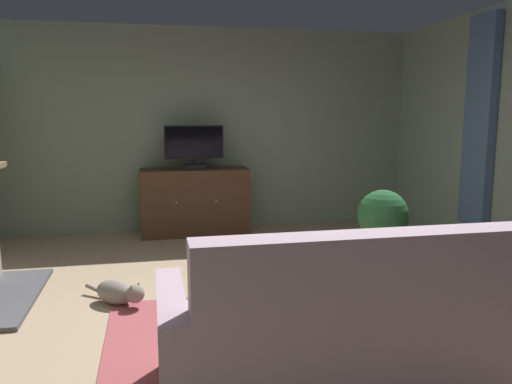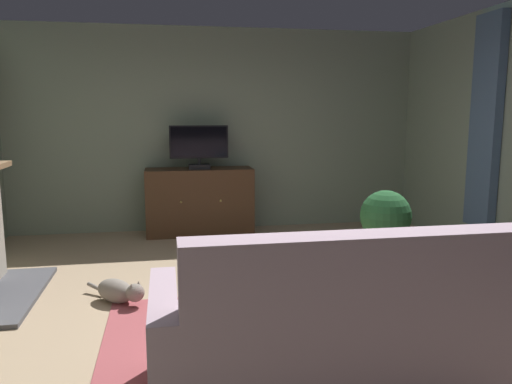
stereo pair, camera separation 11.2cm
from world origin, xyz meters
name	(u,v)px [view 1 (the left image)]	position (x,y,z in m)	size (l,w,h in m)	color
ground_plane	(262,320)	(0.00, 0.00, -0.02)	(6.14, 6.99, 0.04)	tan
wall_back	(212,130)	(0.00, 3.24, 1.36)	(6.14, 0.10, 2.73)	gray
curtain_panel_far	(480,122)	(2.71, 1.25, 1.50)	(0.10, 0.44, 2.29)	slate
rug_central	(280,340)	(0.03, -0.42, 0.01)	(2.45, 1.93, 0.01)	#9E474C
tv_cabinet	(195,203)	(-0.28, 2.89, 0.42)	(1.40, 0.50, 0.88)	black
television	(194,146)	(-0.28, 2.84, 1.18)	(0.76, 0.20, 0.56)	black
coffee_table	(271,266)	(0.10, 0.11, 0.39)	(0.91, 0.61, 0.44)	brown
tv_remote	(241,255)	(-0.13, 0.26, 0.45)	(0.17, 0.05, 0.02)	black
sofa_floral	(347,339)	(0.24, -1.16, 0.34)	(2.11, 0.90, 1.03)	#AD93A3
potted_plant_small_fern_corner	(382,226)	(1.42, 0.85, 0.48)	(0.50, 0.50, 0.85)	#3D4C5B
cat	(118,292)	(-1.13, 0.53, 0.11)	(0.53, 0.56, 0.22)	gray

